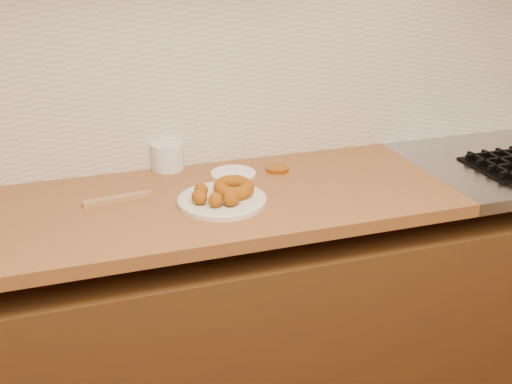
# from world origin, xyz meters

# --- Properties ---
(wall_back) EXTENTS (4.00, 0.02, 2.70)m
(wall_back) POSITION_xyz_m (0.00, 2.00, 1.35)
(wall_back) COLOR #C5B496
(wall_back) RESTS_ON ground
(base_cabinet) EXTENTS (3.60, 0.60, 0.77)m
(base_cabinet) POSITION_xyz_m (0.00, 1.69, 0.39)
(base_cabinet) COLOR #4E2F10
(base_cabinet) RESTS_ON floor
(butcher_block) EXTENTS (2.30, 0.62, 0.04)m
(butcher_block) POSITION_xyz_m (-0.65, 1.69, 0.88)
(butcher_block) COLOR brown
(butcher_block) RESTS_ON base_cabinet
(backsplash) EXTENTS (3.60, 0.02, 0.60)m
(backsplash) POSITION_xyz_m (0.00, 1.99, 1.20)
(backsplash) COLOR beige
(backsplash) RESTS_ON wall_back
(donut_plate) EXTENTS (0.26, 0.26, 0.02)m
(donut_plate) POSITION_xyz_m (-0.22, 1.63, 0.91)
(donut_plate) COLOR beige
(donut_plate) RESTS_ON butcher_block
(ring_donut) EXTENTS (0.16, 0.16, 0.06)m
(ring_donut) POSITION_xyz_m (-0.18, 1.65, 0.94)
(ring_donut) COLOR #9B5509
(ring_donut) RESTS_ON donut_plate
(fried_dough_chunks) EXTENTS (0.15, 0.16, 0.05)m
(fried_dough_chunks) POSITION_xyz_m (-0.26, 1.60, 0.94)
(fried_dough_chunks) COLOR #9B5509
(fried_dough_chunks) RESTS_ON donut_plate
(plastic_tub) EXTENTS (0.13, 0.13, 0.09)m
(plastic_tub) POSITION_xyz_m (-0.32, 1.96, 0.95)
(plastic_tub) COLOR silver
(plastic_tub) RESTS_ON butcher_block
(tub_lid) EXTENTS (0.16, 0.16, 0.01)m
(tub_lid) POSITION_xyz_m (-0.13, 1.84, 0.90)
(tub_lid) COLOR white
(tub_lid) RESTS_ON butcher_block
(brass_jar_lid) EXTENTS (0.10, 0.10, 0.01)m
(brass_jar_lid) POSITION_xyz_m (0.02, 1.83, 0.91)
(brass_jar_lid) COLOR #BC6F1A
(brass_jar_lid) RESTS_ON butcher_block
(wooden_utensil) EXTENTS (0.20, 0.05, 0.02)m
(wooden_utensil) POSITION_xyz_m (-0.52, 1.74, 0.91)
(wooden_utensil) COLOR #987548
(wooden_utensil) RESTS_ON butcher_block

